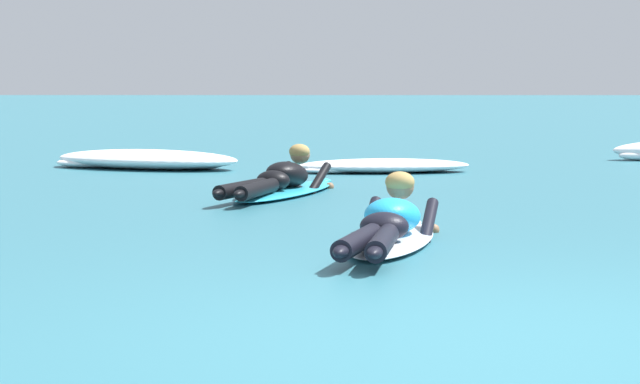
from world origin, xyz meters
The scene contains 5 objects.
ground_plane centered at (0.00, 10.00, 0.00)m, with size 120.00×120.00×0.00m, color #2D6B7A.
surfer_near centered at (-0.35, 2.93, 0.14)m, with size 0.94×2.49×0.53m.
surfer_far centered at (-1.26, 6.58, 0.13)m, with size 1.31×2.70×0.54m.
whitewater_mid_left centered at (-3.15, 10.11, 0.11)m, with size 2.77×1.91×0.25m.
whitewater_back centered at (-0.10, 9.50, 0.08)m, with size 2.22×1.01×0.17m.
Camera 1 is at (-0.77, -5.49, 1.20)m, focal length 67.63 mm.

